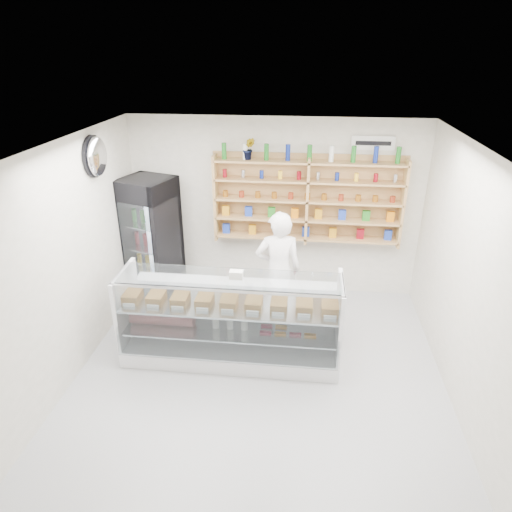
# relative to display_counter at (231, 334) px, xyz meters

# --- Properties ---
(room) EXTENTS (5.00, 5.00, 5.00)m
(room) POSITION_rel_display_counter_xyz_m (0.40, -0.55, 1.06)
(room) COLOR #A2A2A7
(room) RESTS_ON ground
(display_counter) EXTENTS (2.75, 0.82, 1.20)m
(display_counter) POSITION_rel_display_counter_xyz_m (0.00, 0.00, 0.00)
(display_counter) COLOR white
(display_counter) RESTS_ON floor
(shop_worker) EXTENTS (0.69, 0.50, 1.74)m
(shop_worker) POSITION_rel_display_counter_xyz_m (0.54, 0.82, 0.54)
(shop_worker) COLOR white
(shop_worker) RESTS_ON floor
(drinks_cooler) EXTENTS (0.89, 0.88, 1.97)m
(drinks_cooler) POSITION_rel_display_counter_xyz_m (-1.45, 1.39, 0.65)
(drinks_cooler) COLOR black
(drinks_cooler) RESTS_ON floor
(wall_shelving) EXTENTS (2.84, 0.28, 1.33)m
(wall_shelving) POSITION_rel_display_counter_xyz_m (0.90, 1.79, 1.26)
(wall_shelving) COLOR tan
(wall_shelving) RESTS_ON back_wall
(potted_plant) EXTENTS (0.18, 0.15, 0.32)m
(potted_plant) POSITION_rel_display_counter_xyz_m (0.01, 1.79, 2.02)
(potted_plant) COLOR #1E6626
(potted_plant) RESTS_ON wall_shelving
(security_mirror) EXTENTS (0.15, 0.50, 0.50)m
(security_mirror) POSITION_rel_display_counter_xyz_m (-1.77, 0.65, 2.11)
(security_mirror) COLOR silver
(security_mirror) RESTS_ON left_wall
(wall_sign) EXTENTS (0.62, 0.03, 0.20)m
(wall_sign) POSITION_rel_display_counter_xyz_m (1.80, 1.92, 2.11)
(wall_sign) COLOR white
(wall_sign) RESTS_ON back_wall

